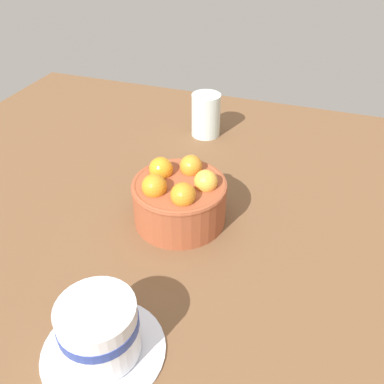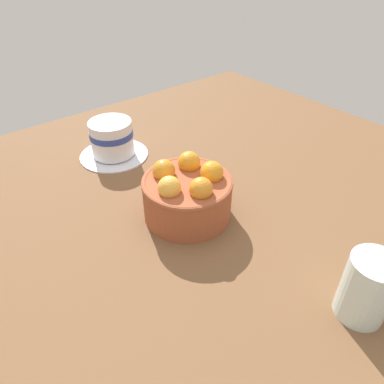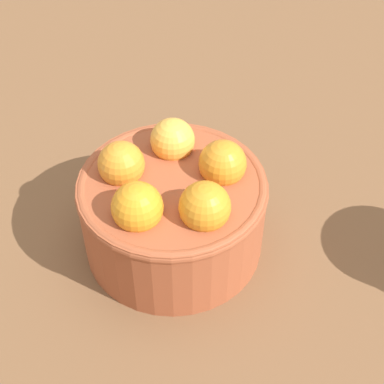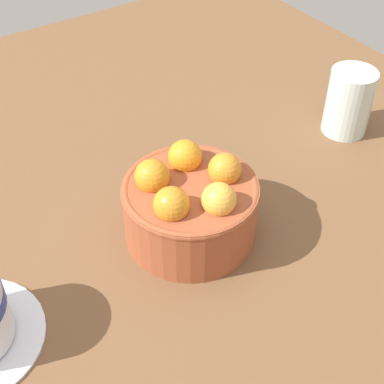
# 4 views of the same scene
# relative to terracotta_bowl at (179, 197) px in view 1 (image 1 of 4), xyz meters

# --- Properties ---
(ground_plane) EXTENTS (1.18, 1.01, 0.04)m
(ground_plane) POSITION_rel_terracotta_bowl_xyz_m (0.00, 0.00, -0.07)
(ground_plane) COLOR brown
(terracotta_bowl) EXTENTS (0.15, 0.15, 0.10)m
(terracotta_bowl) POSITION_rel_terracotta_bowl_xyz_m (0.00, 0.00, 0.00)
(terracotta_bowl) COLOR #9E4C2D
(terracotta_bowl) RESTS_ON ground_plane
(coffee_cup) EXTENTS (0.14, 0.14, 0.08)m
(coffee_cup) POSITION_rel_terracotta_bowl_xyz_m (-0.00, -0.25, -0.01)
(coffee_cup) COLOR white
(coffee_cup) RESTS_ON ground_plane
(water_glass) EXTENTS (0.06, 0.06, 0.09)m
(water_glass) POSITION_rel_terracotta_bowl_xyz_m (-0.05, 0.29, 0.00)
(water_glass) COLOR silver
(water_glass) RESTS_ON ground_plane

